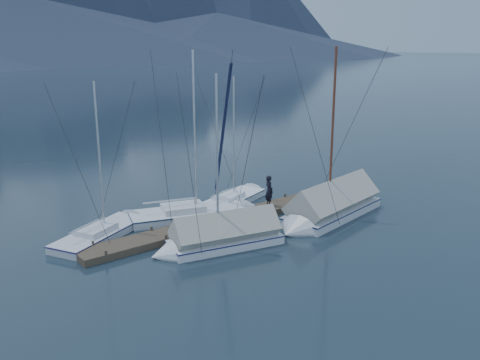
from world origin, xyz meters
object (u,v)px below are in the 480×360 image
object	(u,v)px
sailboat_open_left	(111,230)
sailboat_open_mid	(206,213)
sailboat_covered_far	(216,239)
person	(269,191)
sailboat_open_right	(238,198)
sailboat_covered_near	(327,210)

from	to	relation	value
sailboat_open_left	sailboat_open_mid	world-z (taller)	sailboat_open_mid
sailboat_open_left	sailboat_covered_far	world-z (taller)	sailboat_covered_far
person	sailboat_open_right	bearing A→B (deg)	15.55
sailboat_open_left	person	bearing A→B (deg)	-16.57
sailboat_open_left	sailboat_covered_near	bearing A→B (deg)	-27.91
sailboat_open_mid	person	bearing A→B (deg)	-26.09
sailboat_open_right	sailboat_open_mid	bearing A→B (deg)	-159.83
sailboat_open_mid	sailboat_open_right	xyz separation A→B (m)	(3.20, 1.17, -0.03)
sailboat_open_mid	sailboat_covered_far	xyz separation A→B (m)	(-2.23, -4.02, 0.26)
sailboat_open_mid	person	distance (m)	3.76
sailboat_open_left	sailboat_covered_far	size ratio (longest dim) A/B	0.95
sailboat_open_right	person	size ratio (longest dim) A/B	4.64
sailboat_covered_near	person	bearing A→B (deg)	120.55
sailboat_covered_near	sailboat_open_mid	bearing A→B (deg)	138.00
person	sailboat_covered_far	bearing A→B (deg)	128.45
person	sailboat_covered_near	bearing A→B (deg)	-134.95
sailboat_covered_near	sailboat_covered_far	bearing A→B (deg)	176.69
sailboat_open_left	person	size ratio (longest dim) A/B	4.73
sailboat_covered_far	person	world-z (taller)	sailboat_covered_far
sailboat_covered_far	person	bearing A→B (deg)	23.95
sailboat_covered_near	sailboat_open_right	bearing A→B (deg)	107.14
sailboat_open_left	sailboat_covered_far	distance (m)	5.76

